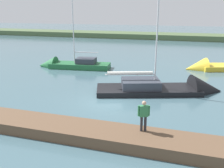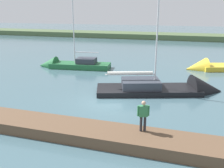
% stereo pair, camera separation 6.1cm
% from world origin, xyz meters
% --- Properties ---
extents(ground_plane, '(200.00, 200.00, 0.00)m').
position_xyz_m(ground_plane, '(0.00, 0.00, 0.00)').
color(ground_plane, '#42606B').
extents(far_shoreline, '(180.00, 8.00, 2.40)m').
position_xyz_m(far_shoreline, '(0.00, -45.64, 0.00)').
color(far_shoreline, '#4C603D').
rests_on(far_shoreline, ground_plane).
extents(dock_pier, '(26.00, 2.12, 0.62)m').
position_xyz_m(dock_pier, '(0.00, 5.46, 0.31)').
color(dock_pier, brown).
rests_on(dock_pier, ground_plane).
extents(sailboat_inner_slip, '(10.82, 6.02, 12.82)m').
position_xyz_m(sailboat_inner_slip, '(-4.46, -3.98, 0.18)').
color(sailboat_inner_slip, black).
rests_on(sailboat_inner_slip, ground_plane).
extents(sailboat_outer_mooring, '(10.81, 5.84, 12.39)m').
position_xyz_m(sailboat_outer_mooring, '(-9.27, -14.26, 0.17)').
color(sailboat_outer_mooring, gold).
rests_on(sailboat_outer_mooring, ground_plane).
extents(sailboat_far_right, '(8.86, 3.39, 9.68)m').
position_xyz_m(sailboat_far_right, '(8.40, -9.85, 0.22)').
color(sailboat_far_right, '#236638').
rests_on(sailboat_far_right, ground_plane).
extents(person_on_dock, '(0.59, 0.37, 1.65)m').
position_xyz_m(person_on_dock, '(-3.40, 5.01, 1.56)').
color(person_on_dock, '#28282D').
rests_on(person_on_dock, dock_pier).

